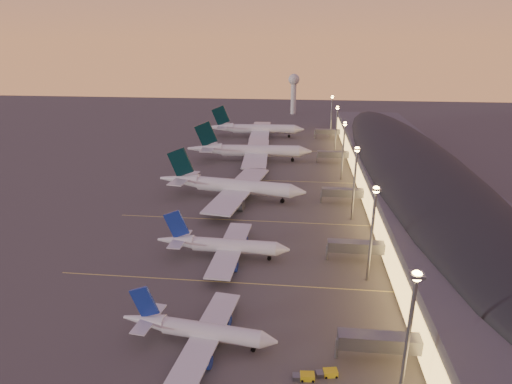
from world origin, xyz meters
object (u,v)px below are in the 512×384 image
(airliner_narrow_north, at_px, (223,246))
(airliner_wide_near, at_px, (231,186))
(baggage_tug_a, at_px, (305,377))
(airliner_wide_mid, at_px, (250,151))
(airliner_narrow_south, at_px, (198,330))
(radar_tower, at_px, (294,87))
(baggage_tug_b, at_px, (328,373))
(airliner_wide_far, at_px, (255,129))

(airliner_narrow_north, relative_size, airliner_wide_near, 0.65)
(airliner_narrow_north, xyz_separation_m, baggage_tug_a, (23.37, -44.81, -3.02))
(airliner_wide_mid, bearing_deg, airliner_narrow_south, -90.51)
(airliner_narrow_north, height_order, airliner_wide_near, airliner_wide_near)
(airliner_wide_mid, relative_size, radar_tower, 1.96)
(airliner_wide_mid, height_order, radar_tower, radar_tower)
(baggage_tug_b, bearing_deg, radar_tower, 82.53)
(airliner_wide_far, relative_size, baggage_tug_a, 15.12)
(airliner_narrow_south, xyz_separation_m, airliner_wide_far, (-9.86, 196.29, 2.07))
(airliner_narrow_south, xyz_separation_m, radar_tower, (11.94, 288.62, 18.79))
(baggage_tug_b, bearing_deg, airliner_wide_far, 89.84)
(airliner_wide_mid, xyz_separation_m, baggage_tug_a, (28.22, -147.68, -4.70))
(airliner_wide_far, xyz_separation_m, baggage_tug_b, (35.88, -202.71, -4.61))
(airliner_wide_near, height_order, radar_tower, radar_tower)
(airliner_narrow_south, height_order, baggage_tug_a, airliner_narrow_south)
(airliner_narrow_south, xyz_separation_m, baggage_tug_b, (26.02, -6.42, -2.54))
(airliner_wide_near, height_order, airliner_wide_mid, airliner_wide_mid)
(airliner_narrow_north, bearing_deg, airliner_narrow_south, -85.17)
(airliner_narrow_north, bearing_deg, airliner_wide_near, 98.93)
(airliner_wide_far, xyz_separation_m, baggage_tug_a, (31.59, -204.04, -4.60))
(baggage_tug_a, relative_size, baggage_tug_b, 0.98)
(airliner_wide_near, bearing_deg, airliner_narrow_north, -74.30)
(airliner_wide_far, bearing_deg, radar_tower, 73.77)
(airliner_wide_near, xyz_separation_m, airliner_wide_far, (-2.61, 111.17, 0.22))
(baggage_tug_b, bearing_deg, airliner_wide_near, 99.77)
(airliner_narrow_south, height_order, radar_tower, radar_tower)
(airliner_wide_far, bearing_deg, airliner_narrow_south, -90.07)
(airliner_narrow_south, relative_size, airliner_narrow_north, 0.86)
(airliner_narrow_south, distance_m, radar_tower, 289.48)
(radar_tower, bearing_deg, baggage_tug_a, -88.11)
(airliner_wide_near, relative_size, baggage_tug_a, 14.47)
(airliner_narrow_south, relative_size, airliner_wide_far, 0.53)
(baggage_tug_a, height_order, baggage_tug_b, baggage_tug_a)
(airliner_narrow_north, xyz_separation_m, baggage_tug_b, (27.67, -43.47, -3.03))
(airliner_wide_near, relative_size, baggage_tug_b, 14.20)
(airliner_wide_mid, bearing_deg, baggage_tug_b, -80.64)
(baggage_tug_a, bearing_deg, radar_tower, 87.48)
(baggage_tug_b, bearing_deg, airliner_wide_mid, 92.33)
(radar_tower, xyz_separation_m, baggage_tug_b, (14.07, -295.03, -21.33))
(airliner_wide_near, xyz_separation_m, airliner_wide_mid, (0.75, 54.81, 0.31))
(airliner_wide_mid, relative_size, airliner_wide_far, 1.02)
(airliner_narrow_south, distance_m, baggage_tug_b, 26.92)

